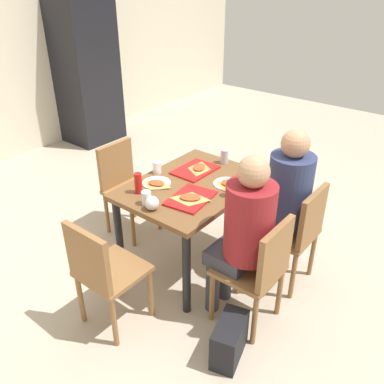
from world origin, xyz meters
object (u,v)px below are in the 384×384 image
Objects in this scene: pizza_slice_d at (229,183)px; handbag at (229,340)px; tray_red_near at (191,198)px; person_in_red at (244,228)px; plastic_cup_b at (231,190)px; main_table at (192,195)px; chair_near_right at (297,230)px; soda_can at (224,156)px; drink_fridge at (87,72)px; paper_plate_center at (157,183)px; condiment_bottle at (138,183)px; person_in_brown_jacket at (284,195)px; pizza_slice_b at (199,168)px; paper_plate_near_edge at (228,184)px; plastic_cup_a at (157,167)px; chair_near_left at (260,267)px; chair_far_side at (124,182)px; pizza_slice_c at (156,184)px; pizza_slice_a at (190,198)px; foil_bundle at (152,203)px; chair_left_end at (102,270)px; plastic_cup_c at (146,198)px; tray_red_far at (195,170)px.

pizza_slice_d reaches higher than handbag.
pizza_slice_d is (0.35, -0.10, 0.01)m from tray_red_near.
plastic_cup_b is (0.30, 0.30, 0.05)m from person_in_red.
chair_near_right is at bearing -70.72° from main_table.
drink_fridge is (0.84, 2.83, 0.16)m from soda_can.
condiment_bottle is (-0.19, 0.00, 0.08)m from paper_plate_center.
main_table is at bearing 113.07° from person_in_brown_jacket.
chair_near_right is at bearing -86.45° from pizza_slice_b.
person_in_red is 0.43m from plastic_cup_b.
condiment_bottle reaches higher than paper_plate_center.
person_in_red is at bearing -135.98° from paper_plate_near_edge.
main_table is at bearing 36.10° from tray_red_near.
plastic_cup_a is 1.00× the size of plastic_cup_b.
chair_near_left is 1.00× the size of chair_far_side.
main_table is 0.29m from paper_plate_near_edge.
paper_plate_near_edge is 0.55m from pizza_slice_c.
chair_far_side is at bearing 77.23° from pizza_slice_a.
person_in_brown_jacket is 0.69m from pizza_slice_a.
condiment_bottle is (-0.36, -0.56, 0.32)m from chair_far_side.
handbag is (-0.46, -1.02, -0.60)m from paper_plate_center.
plastic_cup_a is 1.44m from handbag.
paper_plate_center is (0.11, 0.86, -0.00)m from person_in_red.
main_table is at bearing -85.39° from plastic_cup_a.
chair_near_left is 1.02m from pizza_slice_c.
pizza_slice_b is (0.05, 0.32, 0.02)m from paper_plate_near_edge.
tray_red_near is 0.37m from paper_plate_near_edge.
drink_fridge reaches higher than pizza_slice_a.
chair_near_right is 1.10m from foil_bundle.
pizza_slice_d is at bearing -56.65° from main_table.
paper_plate_center is at bearing 83.76° from chair_near_left.
paper_plate_center is at bearing 113.61° from chair_near_right.
pizza_slice_b is 0.35m from plastic_cup_a.
chair_near_right is at bearing -105.84° from drink_fridge.
condiment_bottle is (-0.08, 0.86, 0.08)m from person_in_red.
main_table is at bearing 123.35° from pizza_slice_d.
plastic_cup_b is at bearing -19.51° from chair_left_end.
soda_can is at bearing -13.66° from condiment_bottle.
person_in_red is 12.53× the size of plastic_cup_c.
person_in_red reaches higher than main_table.
paper_plate_near_edge is at bearing -141.49° from soda_can.
chair_left_end is 1.16m from tray_red_far.
paper_plate_near_edge is 1.38× the size of condiment_bottle.
paper_plate_center is at bearing 126.79° from main_table.
plastic_cup_a is at bearing 20.59° from chair_left_end.
person_in_red is 1.00× the size of person_in_brown_jacket.
chair_near_left reaches higher than pizza_slice_b.
drink_fridge is at bearing 63.19° from pizza_slice_a.
soda_can is at bearing 38.51° from paper_plate_near_edge.
pizza_slice_b is (0.49, 0.74, 0.02)m from person_in_red.
chair_near_right is 4.07× the size of pizza_slice_c.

